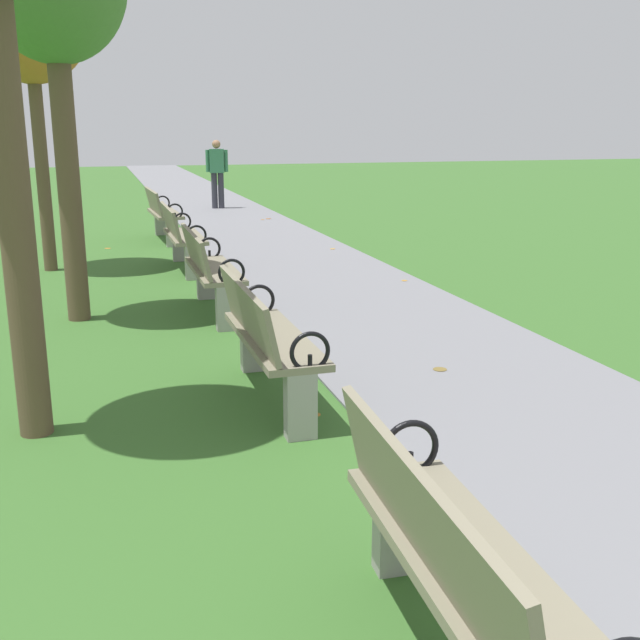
# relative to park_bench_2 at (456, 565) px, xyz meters

# --- Properties ---
(paved_walkway) EXTENTS (2.41, 44.00, 0.02)m
(paved_walkway) POSITION_rel_park_bench_2_xyz_m (1.71, 15.19, -0.48)
(paved_walkway) COLOR slate
(paved_walkway) RESTS_ON ground
(park_bench_2) EXTENTS (0.54, 1.62, 0.90)m
(park_bench_2) POSITION_rel_park_bench_2_xyz_m (0.00, 0.00, 0.00)
(park_bench_2) COLOR gray
(park_bench_2) RESTS_ON ground
(park_bench_3) EXTENTS (0.48, 1.60, 0.90)m
(park_bench_3) POSITION_rel_park_bench_2_xyz_m (-0.00, 3.07, 0.00)
(park_bench_3) COLOR gray
(park_bench_3) RESTS_ON ground
(park_bench_4) EXTENTS (0.48, 1.60, 0.90)m
(park_bench_4) POSITION_rel_park_bench_2_xyz_m (-0.00, 5.88, 0.00)
(park_bench_4) COLOR gray
(park_bench_4) RESTS_ON ground
(park_bench_5) EXTENTS (0.48, 1.60, 0.90)m
(park_bench_5) POSITION_rel_park_bench_2_xyz_m (-0.00, 8.55, 0.00)
(park_bench_5) COLOR gray
(park_bench_5) RESTS_ON ground
(park_bench_6) EXTENTS (0.54, 1.62, 0.90)m
(park_bench_6) POSITION_rel_park_bench_2_xyz_m (0.00, 11.46, 0.00)
(park_bench_6) COLOR gray
(park_bench_6) RESTS_ON ground
(tree_4) EXTENTS (1.57, 1.57, 4.24)m
(tree_4) POSITION_rel_park_bench_2_xyz_m (-1.78, 9.06, 2.85)
(tree_4) COLOR brown
(tree_4) RESTS_ON ground
(pedestrian_walking) EXTENTS (0.52, 0.28, 1.62)m
(pedestrian_walking) POSITION_rel_park_bench_2_xyz_m (1.76, 16.36, 0.44)
(pedestrian_walking) COLOR #2D2D38
(pedestrian_walking) RESTS_ON paved_walkway
(scattered_leaves) EXTENTS (4.49, 17.40, 0.02)m
(scattered_leaves) POSITION_rel_park_bench_2_xyz_m (1.12, 3.46, -0.47)
(scattered_leaves) COLOR #AD6B23
(scattered_leaves) RESTS_ON ground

